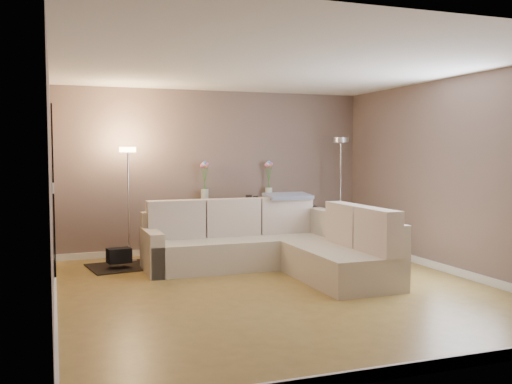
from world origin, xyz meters
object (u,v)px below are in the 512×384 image
object	(u,v)px
floor_lamp_lit	(128,181)
floor_lamp_unlit	(341,171)
sectional_sofa	(274,245)
console_table	(233,224)

from	to	relation	value
floor_lamp_lit	floor_lamp_unlit	bearing A→B (deg)	-1.03
sectional_sofa	floor_lamp_unlit	distance (m)	2.27
floor_lamp_lit	floor_lamp_unlit	xyz separation A→B (m)	(3.45, -0.06, 0.12)
floor_lamp_lit	floor_lamp_unlit	size ratio (longest dim) A/B	0.91
console_table	floor_lamp_unlit	world-z (taller)	floor_lamp_unlit
floor_lamp_unlit	sectional_sofa	bearing A→B (deg)	-143.60
sectional_sofa	floor_lamp_lit	world-z (taller)	floor_lamp_lit
sectional_sofa	floor_lamp_lit	distance (m)	2.36
sectional_sofa	console_table	distance (m)	1.61
console_table	floor_lamp_lit	size ratio (longest dim) A/B	0.76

